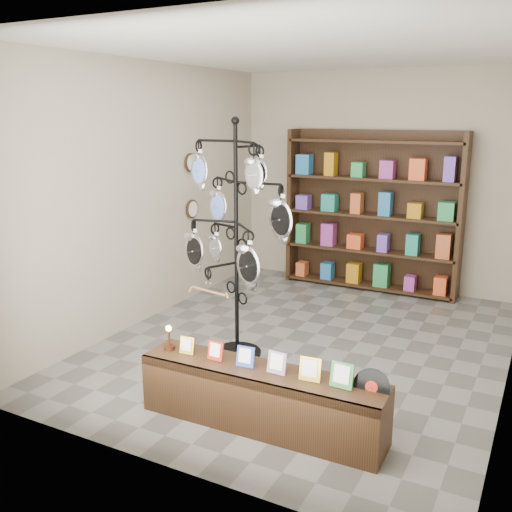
# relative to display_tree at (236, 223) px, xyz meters

# --- Properties ---
(ground) EXTENTS (5.00, 5.00, 0.00)m
(ground) POSITION_rel_display_tree_xyz_m (0.52, 0.58, -1.38)
(ground) COLOR slate
(ground) RESTS_ON ground
(room_envelope) EXTENTS (5.00, 5.00, 5.00)m
(room_envelope) POSITION_rel_display_tree_xyz_m (0.52, 0.58, 0.47)
(room_envelope) COLOR #ACA28B
(room_envelope) RESTS_ON ground
(display_tree) EXTENTS (1.26, 1.24, 2.39)m
(display_tree) POSITION_rel_display_tree_xyz_m (0.00, 0.00, 0.00)
(display_tree) COLOR black
(display_tree) RESTS_ON ground
(front_shelf) EXTENTS (1.99, 0.44, 0.70)m
(front_shelf) POSITION_rel_display_tree_xyz_m (0.86, -1.14, -1.13)
(front_shelf) COLOR black
(front_shelf) RESTS_ON ground
(back_shelving) EXTENTS (2.42, 0.36, 2.20)m
(back_shelving) POSITION_rel_display_tree_xyz_m (0.52, 2.88, -0.35)
(back_shelving) COLOR black
(back_shelving) RESTS_ON ground
(wall_clocks) EXTENTS (0.03, 0.24, 0.84)m
(wall_clocks) POSITION_rel_display_tree_xyz_m (-1.45, 1.38, 0.12)
(wall_clocks) COLOR black
(wall_clocks) RESTS_ON ground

